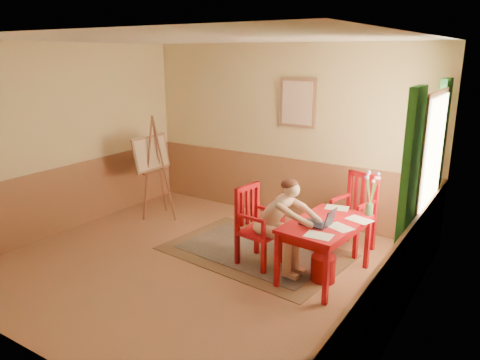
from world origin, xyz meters
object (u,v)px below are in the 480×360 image
Objects in this scene: chair_back at (355,213)px; easel at (153,157)px; chair_left at (257,226)px; figure at (280,220)px; table at (325,229)px; laptop at (320,222)px.

easel is (-3.26, -0.48, 0.47)m from chair_back.
easel reaches higher than chair_left.
chair_left is 0.61× the size of easel.
figure is (0.34, -0.03, 0.16)m from chair_left.
laptop is (-0.01, -0.16, 0.14)m from table.
chair_back is at bearing 88.94° from table.
easel reaches higher than table.
table is 0.21m from laptop.
laptop is (-0.03, -1.17, 0.23)m from chair_back.
chair_left reaches higher than table.
chair_back is (0.02, 1.01, -0.10)m from table.
laptop is at bearing -93.75° from table.
figure is 2.80m from easel.
chair_left is 0.85× the size of figure.
chair_left is at bearing -128.95° from chair_back.
table is 1.22× the size of chair_left.
table is 1.03× the size of figure.
figure is 0.72× the size of easel.
table is at bearing -91.06° from chair_back.
chair_back is (0.90, 1.12, 0.02)m from chair_left.
easel reaches higher than laptop.
chair_left is 0.97× the size of chair_back.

